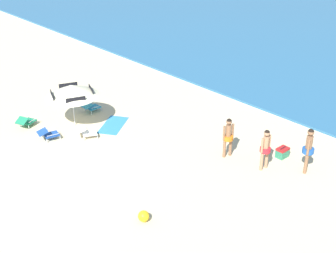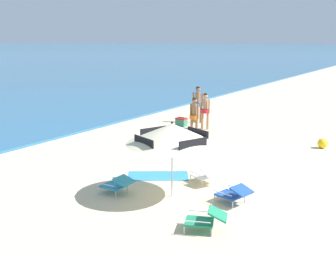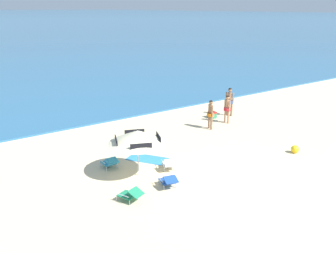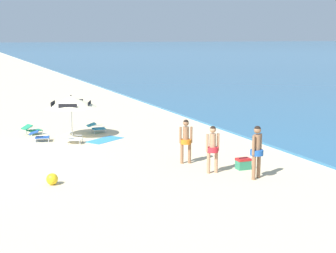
# 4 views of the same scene
# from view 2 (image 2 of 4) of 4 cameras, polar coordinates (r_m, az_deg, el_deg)

# --- Properties ---
(beach_umbrella_striped_main) EXTENTS (3.05, 3.06, 1.99)m
(beach_umbrella_striped_main) POSITION_cam_2_polar(r_m,az_deg,el_deg) (10.59, 0.56, -1.03)
(beach_umbrella_striped_main) COLOR silver
(beach_umbrella_striped_main) RESTS_ON ground
(lounge_chair_under_umbrella) EXTENTS (0.59, 0.87, 0.50)m
(lounge_chair_under_umbrella) POSITION_cam_2_polar(r_m,az_deg,el_deg) (11.22, -6.94, -7.76)
(lounge_chair_under_umbrella) COLOR teal
(lounge_chair_under_umbrella) RESTS_ON ground
(lounge_chair_beside_umbrella) EXTENTS (0.81, 1.01, 0.52)m
(lounge_chair_beside_umbrella) POSITION_cam_2_polar(r_m,az_deg,el_deg) (9.15, 5.13, -12.38)
(lounge_chair_beside_umbrella) COLOR #1E7F56
(lounge_chair_beside_umbrella) RESTS_ON ground
(lounge_chair_facing_sea) EXTENTS (0.86, 1.01, 0.51)m
(lounge_chair_facing_sea) POSITION_cam_2_polar(r_m,az_deg,el_deg) (11.95, 5.18, -6.50)
(lounge_chair_facing_sea) COLOR white
(lounge_chair_facing_sea) RESTS_ON ground
(lounge_chair_spare_folded) EXTENTS (0.72, 0.96, 0.50)m
(lounge_chair_spare_folded) POSITION_cam_2_polar(r_m,az_deg,el_deg) (10.63, 8.93, -8.94)
(lounge_chair_spare_folded) COLOR #1E4799
(lounge_chair_spare_folded) RESTS_ON ground
(person_standing_near_shore) EXTENTS (0.44, 0.49, 1.78)m
(person_standing_near_shore) POSITION_cam_2_polar(r_m,az_deg,el_deg) (20.59, 4.07, 3.37)
(person_standing_near_shore) COLOR #8C6042
(person_standing_near_shore) RESTS_ON ground
(person_standing_beside) EXTENTS (0.40, 0.48, 1.65)m
(person_standing_beside) POSITION_cam_2_polar(r_m,az_deg,el_deg) (17.61, 3.60, 1.71)
(person_standing_beside) COLOR #8C6042
(person_standing_beside) RESTS_ON ground
(person_wading_in) EXTENTS (0.40, 0.49, 1.65)m
(person_wading_in) POSITION_cam_2_polar(r_m,az_deg,el_deg) (19.10, 5.08, 2.48)
(person_wading_in) COLOR tan
(person_wading_in) RESTS_ON ground
(cooler_box) EXTENTS (0.37, 0.51, 0.43)m
(cooler_box) POSITION_cam_2_polar(r_m,az_deg,el_deg) (19.81, 1.82, 0.63)
(cooler_box) COLOR #2D7F5B
(cooler_box) RESTS_ON ground
(beach_ball) EXTENTS (0.37, 0.37, 0.37)m
(beach_ball) POSITION_cam_2_polar(r_m,az_deg,el_deg) (16.81, 20.25, -2.16)
(beach_ball) COLOR yellow
(beach_ball) RESTS_ON ground
(beach_towel) EXTENTS (1.73, 2.00, 0.01)m
(beach_towel) POSITION_cam_2_polar(r_m,az_deg,el_deg) (12.65, -1.36, -6.71)
(beach_towel) COLOR #3384BC
(beach_towel) RESTS_ON ground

